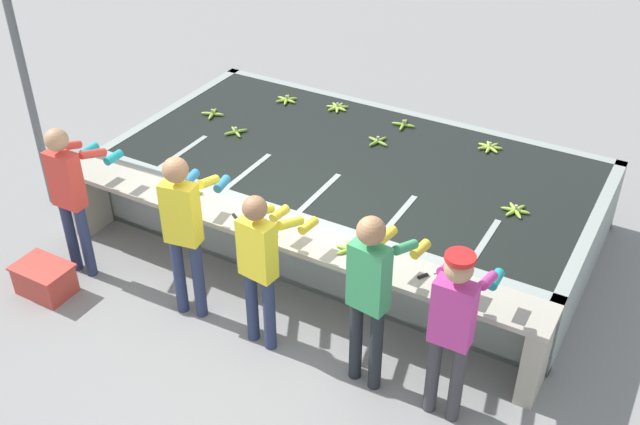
{
  "coord_description": "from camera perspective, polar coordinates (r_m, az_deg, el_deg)",
  "views": [
    {
      "loc": [
        3.09,
        -4.49,
        4.78
      ],
      "look_at": [
        0.0,
        0.98,
        0.58
      ],
      "focal_mm": 42.0,
      "sensor_mm": 36.0,
      "label": 1
    }
  ],
  "objects": [
    {
      "name": "banana_bunch_floating_5",
      "position": [
        8.71,
        6.37,
        6.68
      ],
      "size": [
        0.28,
        0.28,
        0.08
      ],
      "color": "#7FAD33",
      "rests_on": "wash_tank"
    },
    {
      "name": "support_post_left",
      "position": [
        8.63,
        -21.63,
        9.78
      ],
      "size": [
        0.09,
        0.09,
        3.2
      ],
      "color": "slate",
      "rests_on": "ground"
    },
    {
      "name": "crate",
      "position": [
        7.83,
        -20.24,
        -4.78
      ],
      "size": [
        0.55,
        0.39,
        0.32
      ],
      "color": "#B73D33",
      "rests_on": "ground"
    },
    {
      "name": "wash_tank",
      "position": [
        8.23,
        2.69,
        1.66
      ],
      "size": [
        5.1,
        2.65,
        0.82
      ],
      "color": "gray",
      "rests_on": "ground"
    },
    {
      "name": "work_ledge",
      "position": [
        7.02,
        -3.03,
        -2.77
      ],
      "size": [
        5.1,
        0.45,
        0.82
      ],
      "color": "#A8A393",
      "rests_on": "ground"
    },
    {
      "name": "banana_bunch_ledge_0",
      "position": [
        6.61,
        2.33,
        -2.82
      ],
      "size": [
        0.28,
        0.28,
        0.08
      ],
      "color": "#8CB738",
      "rests_on": "work_ledge"
    },
    {
      "name": "banana_bunch_ledge_1",
      "position": [
        7.48,
        -9.96,
        1.45
      ],
      "size": [
        0.25,
        0.25,
        0.08
      ],
      "color": "#75A333",
      "rests_on": "work_ledge"
    },
    {
      "name": "worker_4",
      "position": [
        5.77,
        10.13,
        -8.12
      ],
      "size": [
        0.41,
        0.72,
        1.61
      ],
      "color": "#38383D",
      "rests_on": "ground"
    },
    {
      "name": "banana_bunch_floating_0",
      "position": [
        8.33,
        4.43,
        5.44
      ],
      "size": [
        0.28,
        0.28,
        0.08
      ],
      "color": "#75A333",
      "rests_on": "wash_tank"
    },
    {
      "name": "banana_bunch_floating_4",
      "position": [
        8.56,
        -6.42,
        6.14
      ],
      "size": [
        0.25,
        0.25,
        0.08
      ],
      "color": "#75A333",
      "rests_on": "wash_tank"
    },
    {
      "name": "worker_2",
      "position": [
        6.37,
        -4.55,
        -3.51
      ],
      "size": [
        0.46,
        0.72,
        1.57
      ],
      "color": "navy",
      "rests_on": "ground"
    },
    {
      "name": "banana_bunch_floating_1",
      "position": [
        9.0,
        -8.19,
        7.46
      ],
      "size": [
        0.28,
        0.28,
        0.08
      ],
      "color": "#93BC3D",
      "rests_on": "wash_tank"
    },
    {
      "name": "banana_bunch_floating_3",
      "position": [
        9.27,
        -2.56,
        8.58
      ],
      "size": [
        0.28,
        0.27,
        0.08
      ],
      "color": "#93BC3D",
      "rests_on": "wash_tank"
    },
    {
      "name": "worker_1",
      "position": [
        6.74,
        -10.32,
        -0.75
      ],
      "size": [
        0.48,
        0.74,
        1.69
      ],
      "color": "navy",
      "rests_on": "ground"
    },
    {
      "name": "banana_bunch_floating_6",
      "position": [
        8.39,
        12.81,
        4.89
      ],
      "size": [
        0.28,
        0.28,
        0.08
      ],
      "color": "#9EC642",
      "rests_on": "wash_tank"
    },
    {
      "name": "knife_0",
      "position": [
        7.03,
        -6.25,
        -0.61
      ],
      "size": [
        0.31,
        0.21,
        0.02
      ],
      "color": "silver",
      "rests_on": "work_ledge"
    },
    {
      "name": "worker_0",
      "position": [
        7.58,
        -18.5,
        1.74
      ],
      "size": [
        0.41,
        0.71,
        1.63
      ],
      "color": "navy",
      "rests_on": "ground"
    },
    {
      "name": "knife_1",
      "position": [
        6.41,
        8.36,
        -4.63
      ],
      "size": [
        0.21,
        0.31,
        0.02
      ],
      "color": "silver",
      "rests_on": "work_ledge"
    },
    {
      "name": "banana_bunch_ledge_2",
      "position": [
        6.88,
        -3.74,
        -1.19
      ],
      "size": [
        0.24,
        0.24,
        0.08
      ],
      "color": "#7FAD33",
      "rests_on": "work_ledge"
    },
    {
      "name": "banana_bunch_floating_7",
      "position": [
        9.07,
        1.33,
        8.02
      ],
      "size": [
        0.28,
        0.27,
        0.08
      ],
      "color": "#9EC642",
      "rests_on": "wash_tank"
    },
    {
      "name": "ground_plane",
      "position": [
        7.25,
        -3.83,
        -7.54
      ],
      "size": [
        80.0,
        80.0,
        0.0
      ],
      "primitive_type": "plane",
      "color": "gray",
      "rests_on": "ground"
    },
    {
      "name": "worker_3",
      "position": [
        5.93,
        3.89,
        -5.66
      ],
      "size": [
        0.47,
        0.74,
        1.69
      ],
      "color": "#1E2328",
      "rests_on": "ground"
    },
    {
      "name": "banana_bunch_floating_2",
      "position": [
        7.36,
        14.67,
        0.16
      ],
      "size": [
        0.28,
        0.27,
        0.08
      ],
      "color": "#93BC3D",
      "rests_on": "wash_tank"
    }
  ]
}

